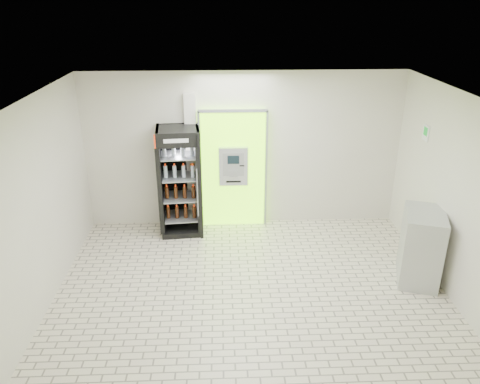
{
  "coord_description": "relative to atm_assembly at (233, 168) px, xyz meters",
  "views": [
    {
      "loc": [
        -0.42,
        -6.0,
        4.26
      ],
      "look_at": [
        -0.12,
        1.2,
        1.19
      ],
      "focal_mm": 35.0,
      "sensor_mm": 36.0,
      "label": 1
    }
  ],
  "objects": [
    {
      "name": "room_shell",
      "position": [
        0.2,
        -2.41,
        0.67
      ],
      "size": [
        6.0,
        6.0,
        6.0
      ],
      "color": "silver",
      "rests_on": "ground"
    },
    {
      "name": "pillar",
      "position": [
        -0.78,
        0.04,
        0.13
      ],
      "size": [
        0.22,
        0.11,
        2.6
      ],
      "color": "silver",
      "rests_on": "ground"
    },
    {
      "name": "exit_sign",
      "position": [
        3.19,
        -1.01,
        0.95
      ],
      "size": [
        0.02,
        0.22,
        0.26
      ],
      "color": "white",
      "rests_on": "room_shell"
    },
    {
      "name": "atm_assembly",
      "position": [
        0.0,
        0.0,
        0.0
      ],
      "size": [
        1.3,
        0.24,
        2.33
      ],
      "color": "#88F910",
      "rests_on": "ground"
    },
    {
      "name": "steel_cabinet",
      "position": [
        2.9,
        -2.11,
        -0.59
      ],
      "size": [
        0.85,
        1.02,
        1.17
      ],
      "rotation": [
        0.0,
        0.0,
        -0.32
      ],
      "color": "#ADB0B5",
      "rests_on": "ground"
    },
    {
      "name": "ground",
      "position": [
        0.2,
        -2.41,
        -1.17
      ],
      "size": [
        6.0,
        6.0,
        0.0
      ],
      "primitive_type": "plane",
      "color": "beige",
      "rests_on": "ground"
    },
    {
      "name": "beverage_cooler",
      "position": [
        -1.0,
        -0.26,
        -0.19
      ],
      "size": [
        0.83,
        0.77,
        2.05
      ],
      "rotation": [
        0.0,
        0.0,
        0.09
      ],
      "color": "black",
      "rests_on": "ground"
    }
  ]
}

